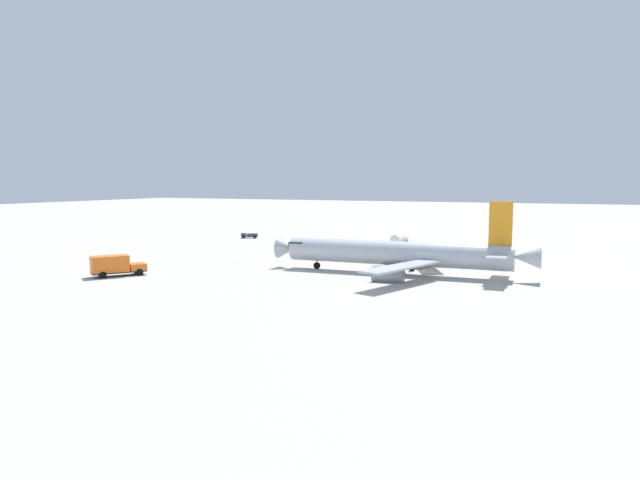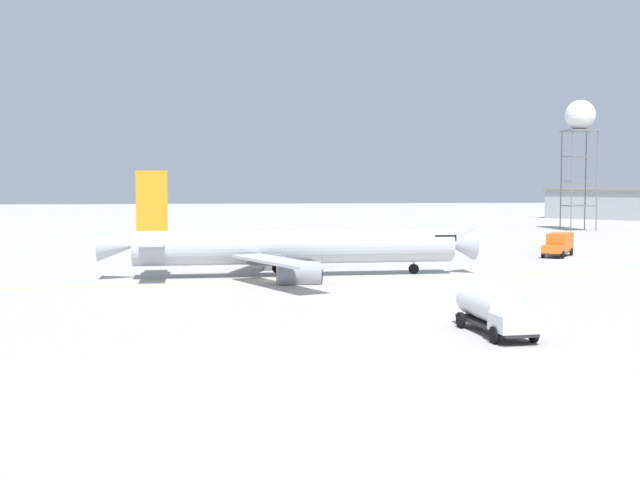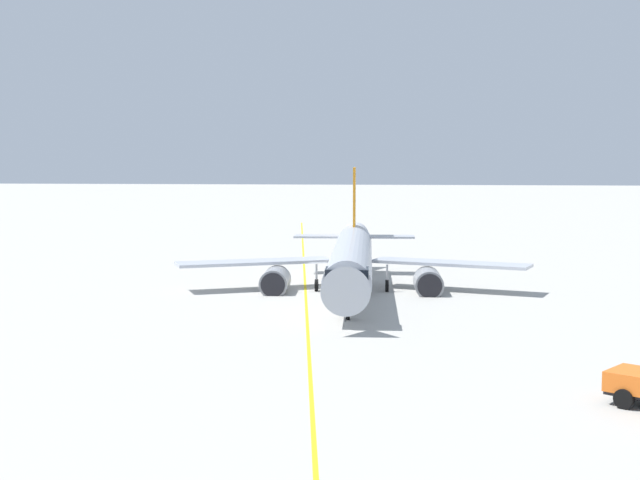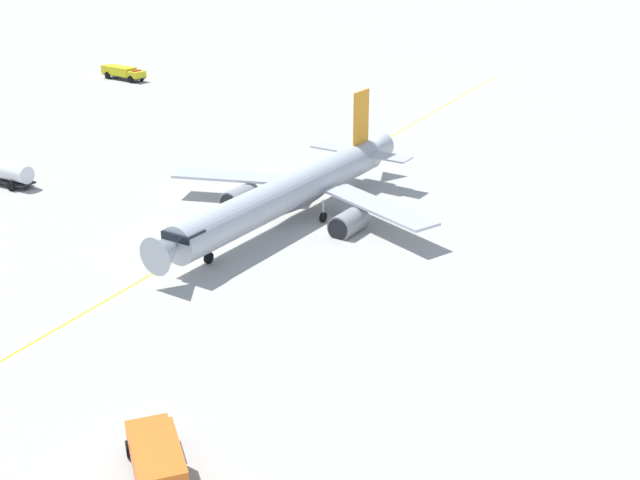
{
  "view_description": "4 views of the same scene",
  "coord_description": "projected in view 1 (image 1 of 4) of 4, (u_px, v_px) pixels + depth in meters",
  "views": [
    {
      "loc": [
        -21.62,
        85.49,
        14.0
      ],
      "look_at": [
        11.17,
        12.76,
        5.74
      ],
      "focal_mm": 31.95,
      "sensor_mm": 36.0,
      "label": 1
    },
    {
      "loc": [
        -4.84,
        -84.12,
        10.0
      ],
      "look_at": [
        5.71,
        4.54,
        3.72
      ],
      "focal_mm": 46.31,
      "sensor_mm": 36.0,
      "label": 2
    },
    {
      "loc": [
        85.53,
        8.13,
        12.53
      ],
      "look_at": [
        -0.88,
        -0.28,
        4.52
      ],
      "focal_mm": 52.16,
      "sensor_mm": 36.0,
      "label": 3
    },
    {
      "loc": [
        64.1,
        50.1,
        29.85
      ],
      "look_at": [
        11.17,
        12.76,
        2.96
      ],
      "focal_mm": 44.03,
      "sensor_mm": 36.0,
      "label": 4
    }
  ],
  "objects": [
    {
      "name": "taxiway_centreline",
      "position": [
        380.0,
        269.0,
        91.23
      ],
      "size": [
        181.2,
        22.24,
        0.01
      ],
      "rotation": [
        0.0,
        0.0,
        0.12
      ],
      "color": "yellow",
      "rests_on": "ground_plane"
    },
    {
      "name": "fuel_tanker_truck",
      "position": [
        398.0,
        240.0,
        121.85
      ],
      "size": [
        3.46,
        8.62,
        2.87
      ],
      "rotation": [
        0.0,
        0.0,
        4.8
      ],
      "color": "#232326",
      "rests_on": "ground_plane"
    },
    {
      "name": "ground_plane",
      "position": [
        420.0,
        272.0,
        87.8
      ],
      "size": [
        600.0,
        600.0,
        0.0
      ],
      "primitive_type": "plane",
      "color": "#ADAAA3"
    },
    {
      "name": "baggage_truck_truck",
      "position": [
        249.0,
        235.0,
        140.64
      ],
      "size": [
        4.38,
        3.35,
        1.22
      ],
      "rotation": [
        0.0,
        0.0,
        0.47
      ],
      "color": "#232326",
      "rests_on": "ground_plane"
    },
    {
      "name": "airliner_main",
      "position": [
        400.0,
        255.0,
        85.87
      ],
      "size": [
        40.38,
        32.99,
        11.48
      ],
      "rotation": [
        0.0,
        0.0,
        0.04
      ],
      "color": "#B2B7C1",
      "rests_on": "ground_plane"
    },
    {
      "name": "catering_truck_truck",
      "position": [
        115.0,
        265.0,
        84.02
      ],
      "size": [
        6.59,
        7.78,
        3.1
      ],
      "rotation": [
        0.0,
        0.0,
        4.09
      ],
      "color": "#232326",
      "rests_on": "ground_plane"
    }
  ]
}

